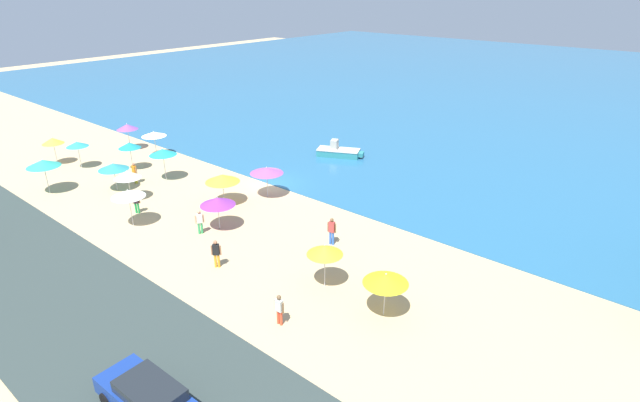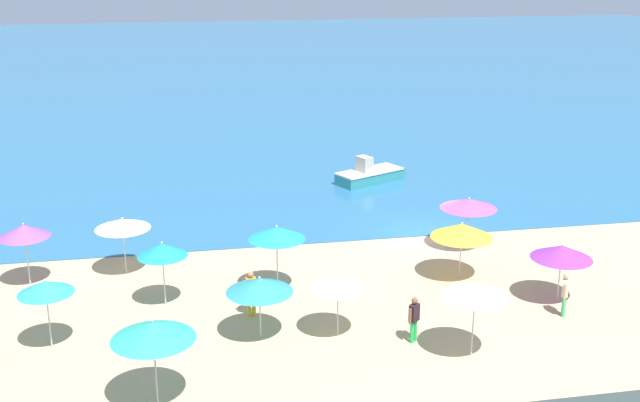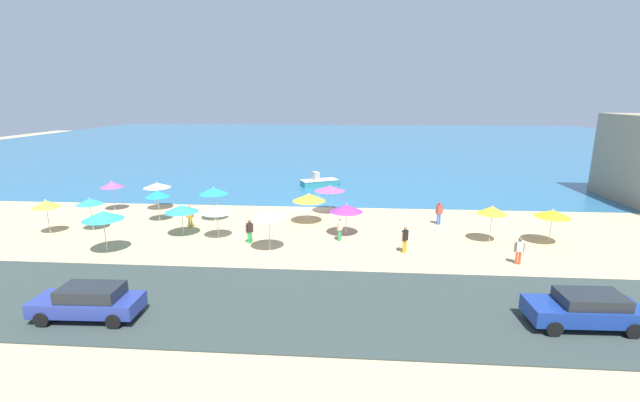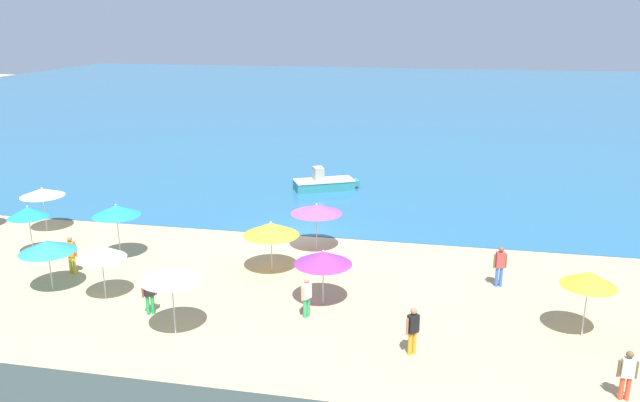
% 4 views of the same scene
% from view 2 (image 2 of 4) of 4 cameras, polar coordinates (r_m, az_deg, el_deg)
% --- Properties ---
extents(ground_plane, '(160.00, 160.00, 0.00)m').
position_cam_2_polar(ground_plane, '(36.94, 7.40, -2.51)').
color(ground_plane, tan).
extents(sea, '(150.00, 110.00, 0.05)m').
position_cam_2_polar(sea, '(89.48, -3.52, 9.57)').
color(sea, '#28648F').
rests_on(sea, ground_plane).
extents(beach_umbrella_0, '(1.85, 1.85, 2.48)m').
position_cam_2_polar(beach_umbrella_0, '(29.63, -11.16, -3.42)').
color(beach_umbrella_0, '#B2B2B7').
rests_on(beach_umbrella_0, ground_plane).
extents(beach_umbrella_2, '(2.16, 2.16, 2.60)m').
position_cam_2_polar(beach_umbrella_2, '(25.90, 10.98, -6.25)').
color(beach_umbrella_2, '#B2B2B7').
rests_on(beach_umbrella_2, ground_plane).
extents(beach_umbrella_3, '(1.94, 1.94, 2.33)m').
position_cam_2_polar(beach_umbrella_3, '(26.87, 1.29, -5.73)').
color(beach_umbrella_3, '#B2B2B7').
rests_on(beach_umbrella_3, ground_plane).
extents(beach_umbrella_4, '(2.48, 2.48, 2.36)m').
position_cam_2_polar(beach_umbrella_4, '(35.09, 10.53, -0.18)').
color(beach_umbrella_4, '#B2B2B7').
rests_on(beach_umbrella_4, ground_plane).
extents(beach_umbrella_5, '(2.16, 2.16, 2.69)m').
position_cam_2_polar(beach_umbrella_5, '(30.17, -3.10, -2.28)').
color(beach_umbrella_5, '#B2B2B7').
rests_on(beach_umbrella_5, ground_plane).
extents(beach_umbrella_6, '(1.97, 1.97, 2.57)m').
position_cam_2_polar(beach_umbrella_6, '(32.78, -20.31, -2.00)').
color(beach_umbrella_6, '#B2B2B7').
rests_on(beach_umbrella_6, ground_plane).
extents(beach_umbrella_7, '(2.42, 2.42, 2.72)m').
position_cam_2_polar(beach_umbrella_7, '(23.25, -11.80, -9.01)').
color(beach_umbrella_7, '#B2B2B7').
rests_on(beach_umbrella_7, ground_plane).
extents(beach_umbrella_8, '(2.27, 2.27, 2.27)m').
position_cam_2_polar(beach_umbrella_8, '(30.79, 16.82, -3.49)').
color(beach_umbrella_8, '#B2B2B7').
rests_on(beach_umbrella_8, ground_plane).
extents(beach_umbrella_9, '(1.82, 1.82, 2.44)m').
position_cam_2_polar(beach_umbrella_9, '(27.48, -18.95, -5.83)').
color(beach_umbrella_9, '#B2B2B7').
rests_on(beach_umbrella_9, ground_plane).
extents(beach_umbrella_10, '(2.21, 2.21, 2.39)m').
position_cam_2_polar(beach_umbrella_10, '(32.84, -13.87, -1.59)').
color(beach_umbrella_10, '#B2B2B7').
rests_on(beach_umbrella_10, ground_plane).
extents(beach_umbrella_13, '(2.27, 2.27, 2.23)m').
position_cam_2_polar(beach_umbrella_13, '(26.83, -4.33, -5.99)').
color(beach_umbrella_13, '#B2B2B7').
rests_on(beach_umbrella_13, ground_plane).
extents(beach_umbrella_14, '(2.46, 2.46, 2.35)m').
position_cam_2_polar(beach_umbrella_14, '(31.98, 10.05, -2.08)').
color(beach_umbrella_14, '#B2B2B7').
rests_on(beach_umbrella_14, ground_plane).
extents(bather_1, '(0.37, 0.51, 1.63)m').
position_cam_2_polar(bather_1, '(30.00, 17.02, -6.21)').
color(bather_1, '#33A45A').
rests_on(bather_1, ground_plane).
extents(bather_3, '(0.57, 0.24, 1.72)m').
position_cam_2_polar(bather_3, '(28.76, -4.93, -6.40)').
color(bather_3, gold).
rests_on(bather_3, ground_plane).
extents(bather_4, '(0.46, 0.40, 1.61)m').
position_cam_2_polar(bather_4, '(27.08, 6.71, -8.21)').
color(bather_4, green).
rests_on(bather_4, ground_plane).
extents(skiff_nearshore, '(4.33, 3.04, 1.53)m').
position_cam_2_polar(skiff_nearshore, '(44.81, 3.55, 1.88)').
color(skiff_nearshore, teal).
rests_on(skiff_nearshore, sea).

